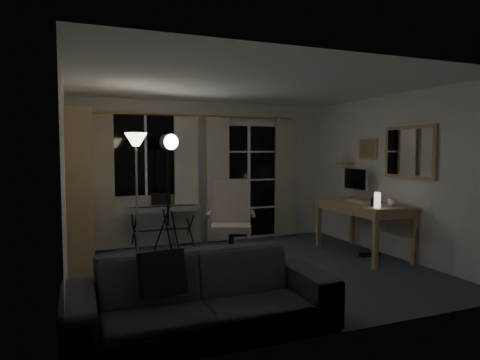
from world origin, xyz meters
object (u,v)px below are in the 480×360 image
Objects in this scene: torchiere_lamp at (136,160)px; sofa at (202,282)px; desk at (363,209)px; monitor at (356,180)px; studio_light at (169,156)px; bookshelf at (76,193)px; mug at (392,201)px; office_chair at (231,215)px; keyboard_piano at (162,210)px.

sofa is (0.24, -2.10, -1.00)m from torchiere_lamp.
monitor is at bearing 66.96° from desk.
studio_light is 3.13m from sofa.
bookshelf reaches higher than mug.
torchiere_lamp is at bearing 174.44° from desk.
bookshelf is at bearing 161.78° from mug.
monitor is 0.25× the size of sofa.
mug is 3.41m from sofa.
desk is 0.54m from mug.
bookshelf is 1.14× the size of studio_light.
office_chair is at bearing -172.20° from monitor.
torchiere_lamp is 0.97× the size of studio_light.
torchiere_lamp is at bearing -143.17° from studio_light.
office_chair is 2.26m from mug.
keyboard_piano is 0.92m from studio_light.
bookshelf is 1.18× the size of torchiere_lamp.
monitor reaches higher than keyboard_piano.
sofa is (-0.31, -3.25, -0.19)m from keyboard_piano.
desk is at bearing -6.08° from torchiere_lamp.
studio_light is 1.24× the size of desk.
office_chair is at bearing 63.86° from sofa.
keyboard_piano reaches higher than sofa.
bookshelf is at bearing 145.36° from torchiere_lamp.
monitor is at bearing 1.66° from torchiere_lamp.
bookshelf reaches higher than monitor.
office_chair is 0.52× the size of sofa.
bookshelf is 4.33m from mug.
monitor reaches higher than desk.
studio_light reaches higher than monitor.
sofa is at bearing -69.06° from bookshelf.
torchiere_lamp reaches higher than office_chair.
sofa is at bearing -96.25° from office_chair.
keyboard_piano is at bearing 151.81° from desk.
office_chair is (0.63, -1.01, -0.80)m from studio_light.
monitor is at bearing -4.92° from bookshelf.
torchiere_lamp is 2.34m from sofa.
keyboard_piano is 0.77× the size of desk.
keyboard_piano is 3.46m from mug.
office_chair is 0.79× the size of desk.
studio_light is at bearing 14.13° from bookshelf.
mug is (3.38, -0.85, -0.58)m from torchiere_lamp.
desk is at bearing -40.66° from studio_light.
office_chair is 2.17m from sofa.
keyboard_piano is at bearing 137.89° from office_chair.
mug is (2.15, -0.66, 0.17)m from office_chair.
sofa reaches higher than desk.
keyboard_piano is at bearing 160.88° from monitor.
desk is at bearing 31.12° from sofa.
desk is at bearing 16.47° from office_chair.
monitor reaches higher than mug.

